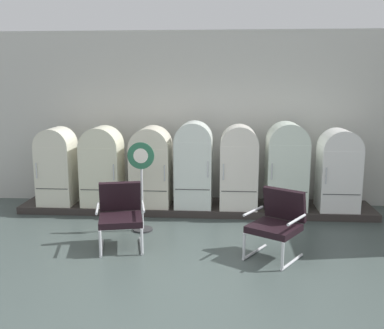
{
  "coord_description": "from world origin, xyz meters",
  "views": [
    {
      "loc": [
        0.53,
        -4.9,
        2.43
      ],
      "look_at": [
        -0.05,
        2.75,
        0.92
      ],
      "focal_mm": 41.68,
      "sensor_mm": 36.0,
      "label": 1
    }
  ],
  "objects": [
    {
      "name": "refrigerator_2",
      "position": [
        -0.8,
        2.94,
        0.88
      ],
      "size": [
        0.7,
        0.72,
        1.43
      ],
      "color": "silver",
      "rests_on": "display_plinth"
    },
    {
      "name": "back_wall",
      "position": [
        0.0,
        3.66,
        1.66
      ],
      "size": [
        11.76,
        0.12,
        3.29
      ],
      "color": "beige",
      "rests_on": "ground"
    },
    {
      "name": "armchair_right",
      "position": [
        1.25,
        0.97,
        0.51
      ],
      "size": [
        0.89,
        0.91,
        0.92
      ],
      "color": "silver",
      "rests_on": "ground"
    },
    {
      "name": "ground",
      "position": [
        0.0,
        0.0,
        -0.03
      ],
      "size": [
        12.0,
        10.0,
        0.05
      ],
      "primitive_type": "cube",
      "color": "#3D4846"
    },
    {
      "name": "refrigerator_4",
      "position": [
        0.78,
        2.9,
        0.91
      ],
      "size": [
        0.66,
        0.66,
        1.48
      ],
      "color": "silver",
      "rests_on": "display_plinth"
    },
    {
      "name": "sign_stand",
      "position": [
        -0.78,
        1.86,
        0.67
      ],
      "size": [
        0.42,
        0.32,
        1.44
      ],
      "color": "#2D2D30",
      "rests_on": "ground"
    },
    {
      "name": "refrigerator_3",
      "position": [
        -0.03,
        2.9,
        0.94
      ],
      "size": [
        0.66,
        0.64,
        1.53
      ],
      "color": "silver",
      "rests_on": "display_plinth"
    },
    {
      "name": "refrigerator_6",
      "position": [
        2.52,
        2.9,
        0.87
      ],
      "size": [
        0.68,
        0.65,
        1.42
      ],
      "color": "white",
      "rests_on": "display_plinth"
    },
    {
      "name": "armchair_left",
      "position": [
        -0.97,
        1.19,
        0.51
      ],
      "size": [
        0.78,
        0.82,
        0.92
      ],
      "color": "silver",
      "rests_on": "ground"
    },
    {
      "name": "refrigerator_5",
      "position": [
        1.62,
        2.94,
        0.93
      ],
      "size": [
        0.7,
        0.72,
        1.53
      ],
      "color": "silver",
      "rests_on": "display_plinth"
    },
    {
      "name": "refrigerator_1",
      "position": [
        -1.7,
        2.89,
        0.88
      ],
      "size": [
        0.7,
        0.63,
        1.43
      ],
      "color": "silver",
      "rests_on": "display_plinth"
    },
    {
      "name": "refrigerator_0",
      "position": [
        -2.54,
        2.89,
        0.87
      ],
      "size": [
        0.63,
        0.63,
        1.41
      ],
      "color": "silver",
      "rests_on": "display_plinth"
    },
    {
      "name": "display_plinth",
      "position": [
        0.0,
        3.02,
        0.06
      ],
      "size": [
        6.41,
        0.95,
        0.13
      ],
      "primitive_type": "cube",
      "color": "#312B29",
      "rests_on": "ground"
    }
  ]
}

